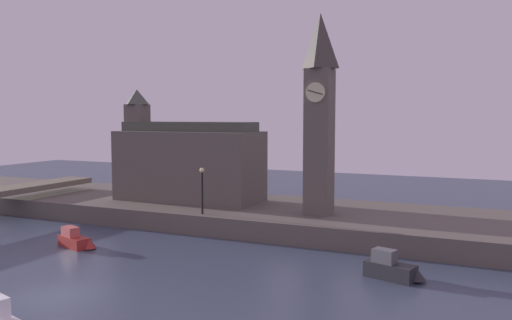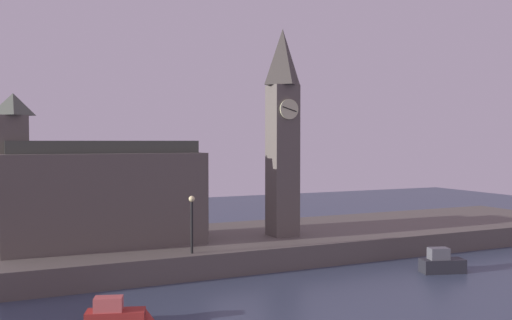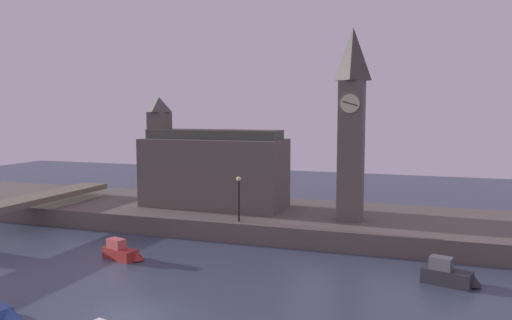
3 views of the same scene
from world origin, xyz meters
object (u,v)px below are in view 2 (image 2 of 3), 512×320
streetlamp (192,217)px  boat_dinghy_red (120,315)px  parliament_hall (99,194)px  boat_barge_dark (445,263)px  clock_tower (283,128)px

streetlamp → boat_dinghy_red: size_ratio=1.06×
parliament_hall → boat_barge_dark: 22.48m
parliament_hall → boat_dinghy_red: 12.93m
boat_dinghy_red → parliament_hall: bearing=84.9°
parliament_hall → boat_dinghy_red: parliament_hall is taller
parliament_hall → boat_dinghy_red: bearing=-95.1°
clock_tower → parliament_hall: clock_tower is taller
parliament_hall → clock_tower: bearing=-7.6°
clock_tower → boat_dinghy_red: 19.23m
streetlamp → clock_tower: bearing=23.6°
clock_tower → parliament_hall: 13.35m
streetlamp → boat_dinghy_red: (-5.69, -7.00, -3.20)m
streetlamp → boat_dinghy_red: bearing=-129.1°
boat_barge_dark → boat_dinghy_red: 20.66m
boat_barge_dark → parliament_hall: bearing=152.0°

